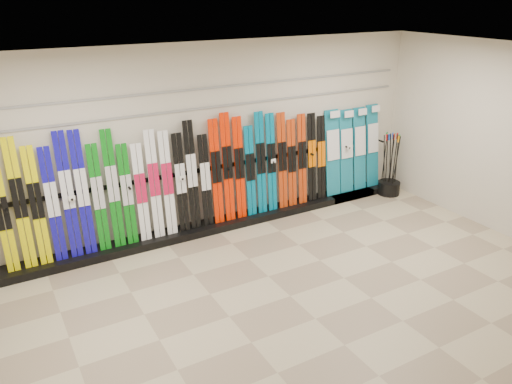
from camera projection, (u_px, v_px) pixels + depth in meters
floor at (290, 296)px, 6.49m from camera, size 8.00×8.00×0.00m
back_wall at (206, 139)px, 7.94m from camera, size 8.00×0.00×8.00m
right_wall at (508, 142)px, 7.76m from camera, size 0.00×5.00×5.00m
ceiling at (297, 60)px, 5.36m from camera, size 8.00×8.00×0.00m
ski_rack_base at (227, 222)px, 8.40m from camera, size 8.00×0.40×0.12m
skis at (185, 180)px, 7.77m from camera, size 5.38×0.20×1.83m
snowboards at (352, 150)px, 9.38m from camera, size 1.25×0.24×1.58m
pole_bin at (389, 188)px, 9.70m from camera, size 0.42×0.42×0.25m
ski_poles at (390, 164)px, 9.55m from camera, size 0.38×0.36×1.18m
slatwall_rail_0 at (206, 108)px, 7.73m from camera, size 7.60×0.02×0.03m
slatwall_rail_1 at (205, 88)px, 7.62m from camera, size 7.60×0.02×0.03m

